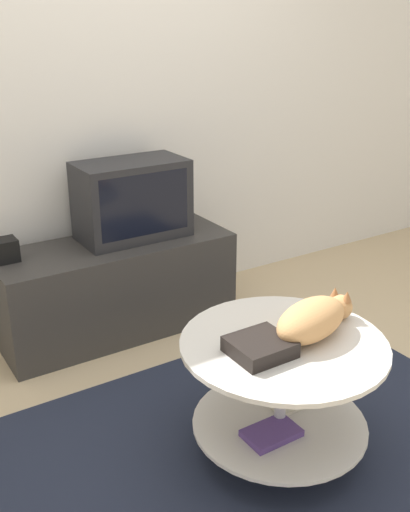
% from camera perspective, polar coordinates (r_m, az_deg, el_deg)
% --- Properties ---
extents(ground_plane, '(12.00, 12.00, 0.00)m').
position_cam_1_polar(ground_plane, '(2.47, 6.20, -17.90)').
color(ground_plane, tan).
extents(wall_back, '(8.00, 0.05, 2.60)m').
position_cam_1_polar(wall_back, '(3.24, -10.52, 16.61)').
color(wall_back, silver).
rests_on(wall_back, ground_plane).
extents(rug, '(1.96, 1.49, 0.02)m').
position_cam_1_polar(rug, '(2.47, 6.21, -17.72)').
color(rug, '#1E2333').
rests_on(rug, ground_plane).
extents(tv_stand, '(1.23, 0.45, 0.49)m').
position_cam_1_polar(tv_stand, '(3.20, -8.42, -2.94)').
color(tv_stand, '#33302D').
rests_on(tv_stand, ground_plane).
extents(tv, '(0.56, 0.31, 0.41)m').
position_cam_1_polar(tv, '(3.13, -6.96, 5.34)').
color(tv, '#232326').
rests_on(tv, tv_stand).
extents(speaker, '(0.11, 0.11, 0.11)m').
position_cam_1_polar(speaker, '(2.98, -18.47, 0.54)').
color(speaker, black).
rests_on(speaker, tv_stand).
extents(coffee_table, '(0.74, 0.74, 0.48)m').
position_cam_1_polar(coffee_table, '(2.25, 7.28, -11.92)').
color(coffee_table, '#B2B2B7').
rests_on(coffee_table, rug).
extents(dvd_box, '(0.20, 0.19, 0.06)m').
position_cam_1_polar(dvd_box, '(2.07, 5.26, -8.61)').
color(dvd_box, black).
rests_on(dvd_box, coffee_table).
extents(cat, '(0.54, 0.26, 0.14)m').
position_cam_1_polar(cat, '(2.19, 10.27, -5.95)').
color(cat, tan).
rests_on(cat, coffee_table).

